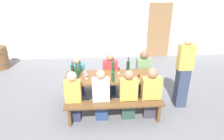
# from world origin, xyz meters

# --- Properties ---
(ground_plane) EXTENTS (24.00, 24.00, 0.00)m
(ground_plane) POSITION_xyz_m (0.00, 0.00, 0.00)
(ground_plane) COLOR slate
(back_wall) EXTENTS (14.00, 0.20, 3.20)m
(back_wall) POSITION_xyz_m (0.00, 3.59, 1.60)
(back_wall) COLOR white
(back_wall) RESTS_ON ground
(wooden_door) EXTENTS (0.90, 0.06, 2.10)m
(wooden_door) POSITION_xyz_m (2.13, 3.45, 1.05)
(wooden_door) COLOR #9E7247
(wooden_door) RESTS_ON ground
(tasting_table) EXTENTS (2.14, 0.75, 0.75)m
(tasting_table) POSITION_xyz_m (0.00, 0.00, 0.67)
(tasting_table) COLOR brown
(tasting_table) RESTS_ON ground
(bench_near) EXTENTS (2.04, 0.30, 0.45)m
(bench_near) POSITION_xyz_m (0.00, -0.67, 0.36)
(bench_near) COLOR brown
(bench_near) RESTS_ON ground
(bench_far) EXTENTS (2.04, 0.30, 0.45)m
(bench_far) POSITION_xyz_m (0.00, 0.67, 0.36)
(bench_far) COLOR brown
(bench_far) RESTS_ON ground
(wine_bottle_0) EXTENTS (0.07, 0.07, 0.29)m
(wine_bottle_0) POSITION_xyz_m (-0.91, 0.22, 0.86)
(wine_bottle_0) COLOR #332814
(wine_bottle_0) RESTS_ON tasting_table
(wine_bottle_1) EXTENTS (0.07, 0.07, 0.31)m
(wine_bottle_1) POSITION_xyz_m (-0.00, -0.28, 0.87)
(wine_bottle_1) COLOR #234C2D
(wine_bottle_1) RESTS_ON tasting_table
(wine_bottle_2) EXTENTS (0.08, 0.08, 0.33)m
(wine_bottle_2) POSITION_xyz_m (-0.78, -0.07, 0.87)
(wine_bottle_2) COLOR #194723
(wine_bottle_2) RESTS_ON tasting_table
(wine_bottle_3) EXTENTS (0.08, 0.08, 0.34)m
(wine_bottle_3) POSITION_xyz_m (0.42, 0.30, 0.87)
(wine_bottle_3) COLOR #143319
(wine_bottle_3) RESTS_ON tasting_table
(wine_bottle_4) EXTENTS (0.07, 0.07, 0.34)m
(wine_bottle_4) POSITION_xyz_m (0.05, 0.26, 0.88)
(wine_bottle_4) COLOR #234C2D
(wine_bottle_4) RESTS_ON tasting_table
(wine_bottle_5) EXTENTS (0.07, 0.07, 0.32)m
(wine_bottle_5) POSITION_xyz_m (-0.75, 0.22, 0.87)
(wine_bottle_5) COLOR #234C2D
(wine_bottle_5) RESTS_ON tasting_table
(wine_glass_0) EXTENTS (0.06, 0.06, 0.18)m
(wine_glass_0) POSITION_xyz_m (0.17, 0.14, 0.88)
(wine_glass_0) COLOR silver
(wine_glass_0) RESTS_ON tasting_table
(wine_glass_1) EXTENTS (0.07, 0.07, 0.19)m
(wine_glass_1) POSITION_xyz_m (-0.58, -0.10, 0.88)
(wine_glass_1) COLOR silver
(wine_glass_1) RESTS_ON tasting_table
(wine_glass_2) EXTENTS (0.07, 0.07, 0.16)m
(wine_glass_2) POSITION_xyz_m (0.56, -0.27, 0.87)
(wine_glass_2) COLOR silver
(wine_glass_2) RESTS_ON tasting_table
(wine_glass_3) EXTENTS (0.07, 0.07, 0.15)m
(wine_glass_3) POSITION_xyz_m (-0.62, 0.06, 0.86)
(wine_glass_3) COLOR silver
(wine_glass_3) RESTS_ON tasting_table
(seated_guest_near_0) EXTENTS (0.33, 0.24, 1.11)m
(seated_guest_near_0) POSITION_xyz_m (-0.84, -0.52, 0.53)
(seated_guest_near_0) COLOR #333755
(seated_guest_near_0) RESTS_ON ground
(seated_guest_near_1) EXTENTS (0.35, 0.24, 1.13)m
(seated_guest_near_1) POSITION_xyz_m (-0.27, -0.52, 0.53)
(seated_guest_near_1) COLOR navy
(seated_guest_near_1) RESTS_ON ground
(seated_guest_near_2) EXTENTS (0.37, 0.24, 1.10)m
(seated_guest_near_2) POSITION_xyz_m (0.30, -0.52, 0.52)
(seated_guest_near_2) COLOR #2F4D41
(seated_guest_near_2) RESTS_ON ground
(seated_guest_near_3) EXTENTS (0.40, 0.24, 1.13)m
(seated_guest_near_3) POSITION_xyz_m (0.79, -0.52, 0.54)
(seated_guest_near_3) COLOR #413E4D
(seated_guest_near_3) RESTS_ON ground
(seated_guest_far_0) EXTENTS (0.34, 0.24, 1.06)m
(seated_guest_far_0) POSITION_xyz_m (-0.83, 0.52, 0.50)
(seated_guest_far_0) COLOR navy
(seated_guest_far_0) RESTS_ON ground
(seated_guest_far_1) EXTENTS (0.37, 0.24, 1.12)m
(seated_guest_far_1) POSITION_xyz_m (-0.01, 0.52, 0.53)
(seated_guest_far_1) COLOR #324F6D
(seated_guest_far_1) RESTS_ON ground
(seated_guest_far_2) EXTENTS (0.35, 0.24, 1.18)m
(seated_guest_far_2) POSITION_xyz_m (0.85, 0.52, 0.57)
(seated_guest_far_2) COLOR navy
(seated_guest_far_2) RESTS_ON ground
(standing_host) EXTENTS (0.33, 0.24, 1.69)m
(standing_host) POSITION_xyz_m (1.61, -0.17, 0.82)
(standing_host) COLOR #37405B
(standing_host) RESTS_ON ground
(wine_barrel) EXTENTS (0.58, 0.58, 0.77)m
(wine_barrel) POSITION_xyz_m (-3.69, 2.58, 0.39)
(wine_barrel) COLOR brown
(wine_barrel) RESTS_ON ground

